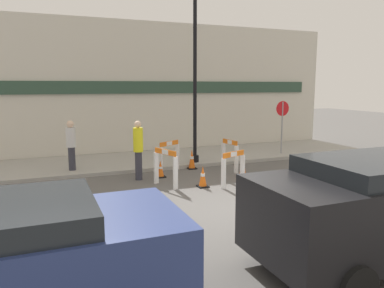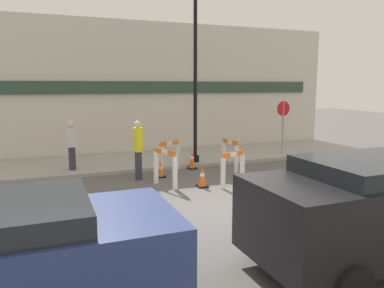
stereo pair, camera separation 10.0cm
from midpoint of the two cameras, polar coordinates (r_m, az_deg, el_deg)
name	(u,v)px [view 2 (the right image)]	position (r m, az deg, el deg)	size (l,w,h in m)	color
ground_plane	(228,211)	(8.89, 5.88, -10.05)	(60.00, 60.00, 0.00)	#565451
sidewalk_slab	(155,159)	(14.48, -5.53, -2.34)	(18.00, 3.42, 0.13)	#9E9B93
storefront_facade	(142,88)	(15.92, -7.48, 8.39)	(18.00, 0.22, 5.50)	beige
streetlamp_post	(195,46)	(13.43, 0.73, 14.65)	(0.44, 0.44, 6.50)	black
stop_sign	(283,118)	(15.60, 13.89, 3.79)	(0.60, 0.06, 2.13)	gray
barricade_0	(233,167)	(10.84, 6.52, -3.54)	(0.89, 0.46, 1.01)	white
barricade_1	(230,155)	(12.71, 6.02, -1.61)	(0.26, 0.79, 1.07)	white
barricade_2	(169,155)	(12.64, -3.25, -1.67)	(0.85, 0.54, 1.03)	white
barricade_3	(165,166)	(10.75, -3.86, -3.38)	(0.45, 0.94, 1.09)	white
traffic_cone_0	(192,159)	(13.02, 0.23, -2.35)	(0.30, 0.30, 0.70)	black
traffic_cone_1	(243,167)	(11.96, 7.97, -3.51)	(0.30, 0.30, 0.68)	black
traffic_cone_2	(160,169)	(11.91, -4.61, -3.85)	(0.30, 0.30, 0.54)	black
traffic_cone_3	(202,177)	(10.73, 1.86, -5.04)	(0.30, 0.30, 0.62)	black
person_worker	(138,148)	(11.54, -7.97, -0.56)	(0.36, 0.36, 1.82)	#33333D
person_pedestrian	(71,143)	(12.80, -17.68, 0.13)	(0.38, 0.38, 1.64)	#33333D
parked_car_1	(377,204)	(6.83, 26.69, -8.24)	(4.30, 1.98, 1.74)	black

